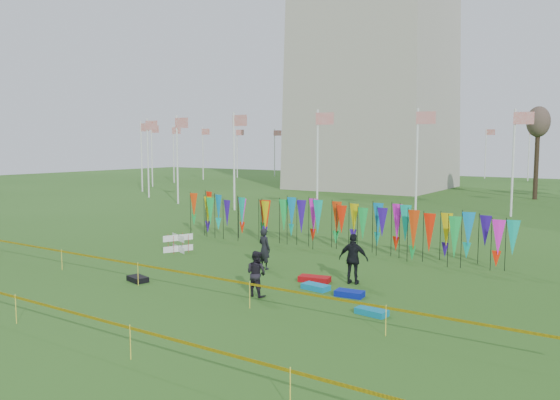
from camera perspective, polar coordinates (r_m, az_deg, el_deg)
The scene contains 14 objects.
ground at distance 21.05m, azimuth -8.40°, elevation -9.06°, with size 160.00×160.00×0.00m, color #275016.
flagpole_ring at distance 68.92m, azimuth 9.76°, elevation 4.59°, with size 57.40×56.16×8.00m.
banner_row at distance 28.12m, azimuth 4.74°, elevation -2.03°, with size 18.64×0.64×2.43m.
caution_tape_near at distance 20.27m, azimuth -10.88°, elevation -7.42°, with size 26.00×0.02×0.90m.
caution_tape_far at distance 17.11m, azimuth -23.08°, elevation -10.27°, with size 26.00×0.02×0.90m.
box_kite at distance 27.94m, azimuth -10.58°, elevation -4.46°, with size 0.80×0.80×0.89m.
person_left at distance 23.70m, azimuth -1.64°, elevation -5.11°, with size 0.65×0.47×1.78m, color black.
person_mid at distance 19.56m, azimuth -2.50°, elevation -7.67°, with size 0.80×0.49×1.64m, color black.
person_right at distance 21.37m, azimuth 7.68°, elevation -6.12°, with size 1.15×0.66×1.97m, color black.
kite_bag_turquoise at distance 20.59m, azimuth 3.74°, elevation -9.05°, with size 1.03×0.51×0.21m, color #0C83BE.
kite_bag_blue at distance 19.83m, azimuth 7.28°, elevation -9.67°, with size 1.00×0.52×0.21m, color #091CA0.
kite_bag_red at distance 21.72m, azimuth 3.63°, elevation -8.24°, with size 1.22×0.56×0.22m, color #B00B0F.
kite_bag_black at distance 22.44m, azimuth -14.65°, elevation -7.98°, with size 0.90×0.52×0.21m, color black.
kite_bag_teal at distance 17.90m, azimuth 9.55°, elevation -11.45°, with size 1.01×0.48×0.19m, color #0B7DA3.
Camera 1 is at (13.59, -15.14, 5.39)m, focal length 35.00 mm.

